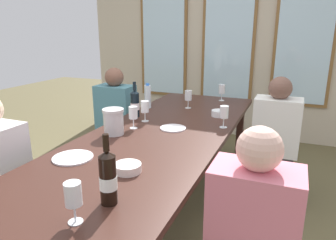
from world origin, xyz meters
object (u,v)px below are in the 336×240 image
Objects in this scene: wine_glass_1 at (133,113)px; wine_glass_2 at (145,108)px; white_plate_1 at (73,158)px; wine_glass_0 at (222,89)px; tasting_bowl_1 at (128,168)px; wine_glass_4 at (188,96)px; water_bottle at (148,96)px; wine_glass_5 at (73,196)px; dining_table at (158,141)px; white_plate_0 at (173,128)px; wine_glass_3 at (224,113)px; wine_bottle_1 at (108,178)px; metal_pitcher at (114,121)px; tasting_bowl_0 at (219,113)px; seated_person_1 at (275,144)px; seated_person_0 at (116,124)px; wine_bottle_0 at (135,104)px.

wine_glass_1 and wine_glass_2 have the same top height.
white_plate_1 is 1.37× the size of wine_glass_0.
tasting_bowl_1 is at bearing -64.03° from wine_glass_1.
wine_glass_4 is at bearing 71.78° from wine_glass_2.
tasting_bowl_1 is 1.43m from water_bottle.
wine_glass_2 is 1.00× the size of wine_glass_5.
white_plate_1 is 1.45m from wine_glass_4.
dining_table is 0.38m from wine_glass_2.
white_plate_0 is (0.06, 0.14, 0.07)m from dining_table.
wine_glass_3 is (0.64, 0.28, -0.00)m from wine_glass_1.
metal_pitcher is at bearing 120.42° from wine_bottle_1.
white_plate_1 is 1.37× the size of wine_glass_5.
tasting_bowl_0 is 0.34m from wine_glass_3.
water_bottle reaches higher than wine_glass_1.
tasting_bowl_1 is 0.85× the size of wine_glass_1.
wine_bottle_1 is at bearing -59.58° from metal_pitcher.
wine_glass_2 is at bearing -173.13° from wine_glass_3.
wine_glass_2 is 1.16m from seated_person_1.
wine_glass_3 is (0.64, 0.08, -0.00)m from wine_glass_2.
wine_glass_2 is at bearing 109.15° from wine_bottle_1.
seated_person_0 reaches higher than white_plate_0.
metal_pitcher is at bearing -99.52° from wine_glass_2.
wine_glass_5 is (-0.27, -1.46, -0.00)m from wine_glass_3.
wine_glass_1 is 1.00× the size of wine_glass_4.
wine_glass_3 is at bearing 72.70° from tasting_bowl_1.
water_bottle is at bearing 107.04° from wine_glass_5.
tasting_bowl_0 is 0.80× the size of wine_glass_2.
wine_glass_5 is at bearing -104.76° from wine_bottle_1.
white_plate_1 is 1.37× the size of wine_glass_1.
tasting_bowl_1 is 0.49m from wine_glass_5.
wine_glass_1 is at bearing -160.02° from white_plate_0.
seated_person_1 is (1.08, 0.83, -0.31)m from metal_pitcher.
wine_glass_4 is at bearing 54.63° from wine_bottle_0.
wine_bottle_1 is 1.96m from seated_person_0.
seated_person_1 is (1.16, 0.35, -0.33)m from wine_bottle_0.
water_bottle is at bearing 111.43° from tasting_bowl_1.
seated_person_1 is at bearing 44.28° from wine_glass_3.
seated_person_0 reaches higher than metal_pitcher.
white_plate_1 is 1.17m from wine_glass_3.
wine_glass_4 is at bearing -116.79° from wine_glass_0.
white_plate_1 is 1.70m from seated_person_1.
white_plate_1 is at bearing 129.48° from wine_glass_5.
wine_bottle_0 reaches higher than wine_glass_1.
wine_glass_4 and wine_glass_5 have the same top height.
wine_bottle_1 is 1.60m from tasting_bowl_0.
wine_glass_1 is 1.00× the size of wine_glass_5.
metal_pitcher is at bearing 128.08° from tasting_bowl_1.
seated_person_1 is at bearing 32.62° from wine_glass_1.
wine_bottle_1 is 0.33m from tasting_bowl_1.
white_plate_1 is (-0.34, -0.76, 0.00)m from white_plate_0.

